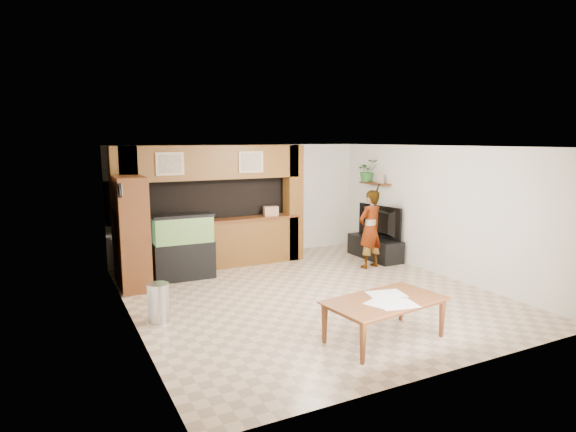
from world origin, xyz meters
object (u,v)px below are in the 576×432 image
aquarium (184,248)px  person (370,229)px  television (376,222)px  dining_table (386,321)px  pantry_cabinet (132,234)px

aquarium → person: (3.76, -0.93, 0.20)m
television → dining_table: (-2.69, -3.82, -0.57)m
television → dining_table: 4.71m
person → dining_table: 3.87m
dining_table → aquarium: bearing=104.8°
pantry_cabinet → dining_table: bearing=-56.0°
person → dining_table: person is taller
pantry_cabinet → dining_table: pantry_cabinet is taller
pantry_cabinet → television: 5.35m
pantry_cabinet → person: bearing=-8.8°
person → dining_table: bearing=45.7°
pantry_cabinet → dining_table: (2.66, -3.95, -0.75)m
pantry_cabinet → aquarium: pantry_cabinet is taller
television → person: 0.85m
pantry_cabinet → television: bearing=-1.4°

